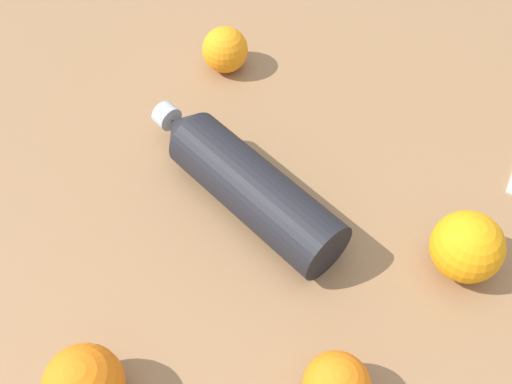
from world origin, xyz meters
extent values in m
plane|color=olive|center=(0.00, 0.00, 0.00)|extent=(2.40, 2.40, 0.00)
cylinder|color=black|center=(0.04, 0.01, 0.04)|extent=(0.25, 0.19, 0.08)
cone|color=black|center=(-0.08, 0.08, 0.04)|extent=(0.07, 0.09, 0.08)
cylinder|color=#B2B7BF|center=(-0.11, 0.10, 0.04)|extent=(0.04, 0.04, 0.03)
sphere|color=orange|center=(-0.08, 0.25, 0.03)|extent=(0.07, 0.07, 0.07)
sphere|color=orange|center=(0.30, 0.01, 0.04)|extent=(0.08, 0.08, 0.08)
camera|label=1|loc=(0.18, -0.41, 0.64)|focal=43.02mm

